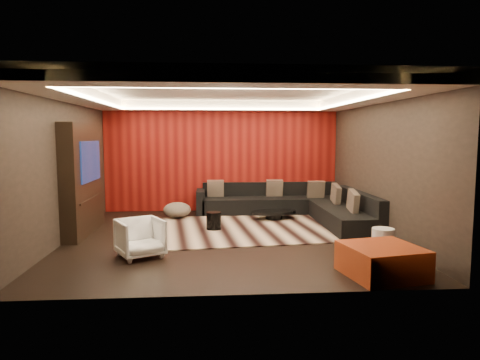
{
  "coord_description": "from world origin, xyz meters",
  "views": [
    {
      "loc": [
        -0.34,
        -8.09,
        1.97
      ],
      "look_at": [
        0.3,
        0.6,
        1.05
      ],
      "focal_mm": 32.0,
      "sensor_mm": 36.0,
      "label": 1
    }
  ],
  "objects": [
    {
      "name": "cove_right",
      "position": [
        2.36,
        0.0,
        2.6
      ],
      "size": [
        0.08,
        4.8,
        0.04
      ],
      "primitive_type": "cube",
      "color": "#FFD899",
      "rests_on": "ground"
    },
    {
      "name": "drum_stool",
      "position": [
        -0.24,
        0.64,
        0.2
      ],
      "size": [
        0.31,
        0.31,
        0.36
      ],
      "primitive_type": "cylinder",
      "rotation": [
        0.0,
        0.0,
        -0.01
      ],
      "color": "black",
      "rests_on": "rug"
    },
    {
      "name": "cove_back",
      "position": [
        0.0,
        2.36,
        2.6
      ],
      "size": [
        4.8,
        0.08,
        0.04
      ],
      "primitive_type": "cube",
      "color": "#FFD899",
      "rests_on": "ground"
    },
    {
      "name": "cove_front",
      "position": [
        0.0,
        -2.36,
        2.6
      ],
      "size": [
        4.8,
        0.08,
        0.04
      ],
      "primitive_type": "cube",
      "color": "#FFD899",
      "rests_on": "ground"
    },
    {
      "name": "floor",
      "position": [
        0.0,
        0.0,
        -0.01
      ],
      "size": [
        6.0,
        6.0,
        0.02
      ],
      "primitive_type": "cube",
      "color": "black",
      "rests_on": "ground"
    },
    {
      "name": "rug",
      "position": [
        0.6,
        0.75,
        0.01
      ],
      "size": [
        4.29,
        3.41,
        0.02
      ],
      "primitive_type": "cube",
      "rotation": [
        0.0,
        0.0,
        0.11
      ],
      "color": "tan",
      "rests_on": "floor"
    },
    {
      "name": "tv_surround",
      "position": [
        -2.85,
        0.6,
        1.1
      ],
      "size": [
        0.3,
        2.0,
        2.2
      ],
      "primitive_type": "cube",
      "color": "black",
      "rests_on": "ground"
    },
    {
      "name": "soffit_right",
      "position": [
        2.7,
        0.0,
        2.69
      ],
      "size": [
        0.6,
        4.8,
        0.22
      ],
      "primitive_type": "cube",
      "color": "silver",
      "rests_on": "ground"
    },
    {
      "name": "striped_pouf",
      "position": [
        -1.1,
        2.0,
        0.2
      ],
      "size": [
        0.83,
        0.83,
        0.36
      ],
      "primitive_type": "ellipsoid",
      "rotation": [
        0.0,
        0.0,
        -0.33
      ],
      "color": "#C3B097",
      "rests_on": "rug"
    },
    {
      "name": "throw_pillows",
      "position": [
        1.73,
        1.89,
        0.62
      ],
      "size": [
        3.04,
        2.73,
        0.5
      ],
      "color": "tan",
      "rests_on": "sectional_sofa"
    },
    {
      "name": "wall_left",
      "position": [
        -3.01,
        0.0,
        1.4
      ],
      "size": [
        0.02,
        6.0,
        2.8
      ],
      "primitive_type": "cube",
      "color": "black",
      "rests_on": "ground"
    },
    {
      "name": "soffit_back",
      "position": [
        0.0,
        2.7,
        2.69
      ],
      "size": [
        6.0,
        0.6,
        0.22
      ],
      "primitive_type": "cube",
      "color": "silver",
      "rests_on": "ground"
    },
    {
      "name": "ceiling",
      "position": [
        0.0,
        0.0,
        2.81
      ],
      "size": [
        6.0,
        6.0,
        0.02
      ],
      "primitive_type": "cube",
      "color": "silver",
      "rests_on": "ground"
    },
    {
      "name": "white_side_table",
      "position": [
        2.5,
        -1.43,
        0.23
      ],
      "size": [
        0.46,
        0.46,
        0.45
      ],
      "primitive_type": "cylinder",
      "rotation": [
        0.0,
        0.0,
        -0.33
      ],
      "color": "white",
      "rests_on": "floor"
    },
    {
      "name": "wall_right",
      "position": [
        3.01,
        0.0,
        1.4
      ],
      "size": [
        0.02,
        6.0,
        2.8
      ],
      "primitive_type": "cube",
      "color": "black",
      "rests_on": "ground"
    },
    {
      "name": "armchair",
      "position": [
        -1.45,
        -1.23,
        0.31
      ],
      "size": [
        0.92,
        0.93,
        0.63
      ],
      "primitive_type": "imported",
      "rotation": [
        0.0,
        0.0,
        0.49
      ],
      "color": "white",
      "rests_on": "floor"
    },
    {
      "name": "wall_back",
      "position": [
        0.0,
        3.01,
        1.4
      ],
      "size": [
        6.0,
        0.02,
        2.8
      ],
      "primitive_type": "cube",
      "color": "black",
      "rests_on": "ground"
    },
    {
      "name": "tv_screen",
      "position": [
        -2.69,
        0.6,
        1.45
      ],
      "size": [
        0.04,
        1.3,
        0.8
      ],
      "primitive_type": "cube",
      "color": "black",
      "rests_on": "ground"
    },
    {
      "name": "cove_left",
      "position": [
        -2.36,
        0.0,
        2.6
      ],
      "size": [
        0.08,
        4.8,
        0.04
      ],
      "primitive_type": "cube",
      "color": "#FFD899",
      "rests_on": "ground"
    },
    {
      "name": "tv_shelf",
      "position": [
        -2.69,
        0.6,
        0.7
      ],
      "size": [
        0.04,
        1.6,
        0.04
      ],
      "primitive_type": "cube",
      "color": "black",
      "rests_on": "ground"
    },
    {
      "name": "soffit_front",
      "position": [
        0.0,
        -2.7,
        2.69
      ],
      "size": [
        6.0,
        0.6,
        0.22
      ],
      "primitive_type": "cube",
      "color": "silver",
      "rests_on": "ground"
    },
    {
      "name": "red_feature_wall",
      "position": [
        0.0,
        2.97,
        1.4
      ],
      "size": [
        5.98,
        0.05,
        2.78
      ],
      "primitive_type": "cube",
      "color": "#6B0C0A",
      "rests_on": "ground"
    },
    {
      "name": "sectional_sofa",
      "position": [
        1.73,
        1.86,
        0.26
      ],
      "size": [
        3.65,
        3.5,
        0.75
      ],
      "color": "black",
      "rests_on": "floor"
    },
    {
      "name": "orange_ottoman",
      "position": [
        2.07,
        -2.43,
        0.22
      ],
      "size": [
        1.13,
        1.13,
        0.43
      ],
      "primitive_type": "cube",
      "rotation": [
        0.0,
        0.0,
        0.19
      ],
      "color": "#983713",
      "rests_on": "floor"
    },
    {
      "name": "soffit_left",
      "position": [
        -2.7,
        0.0,
        2.69
      ],
      "size": [
        0.6,
        4.8,
        0.22
      ],
      "primitive_type": "cube",
      "color": "silver",
      "rests_on": "ground"
    },
    {
      "name": "coffee_table",
      "position": [
        1.17,
        1.67,
        0.11
      ],
      "size": [
        1.32,
        1.32,
        0.18
      ],
      "primitive_type": "cylinder",
      "rotation": [
        0.0,
        0.0,
        0.24
      ],
      "color": "black",
      "rests_on": "rug"
    }
  ]
}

